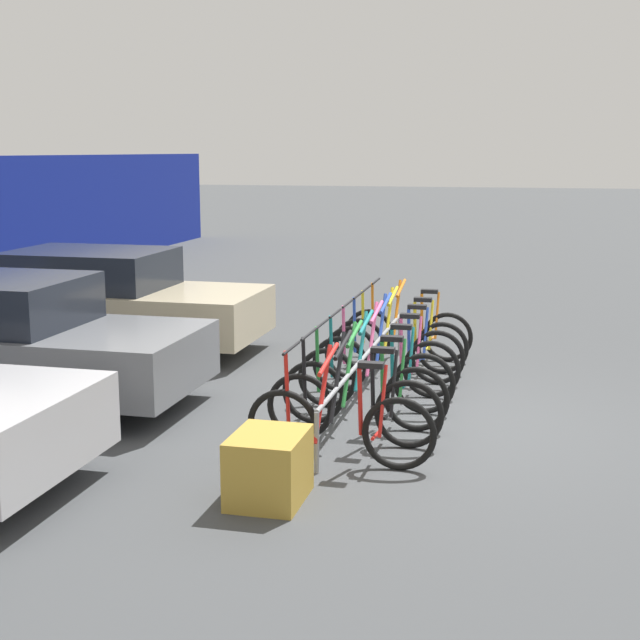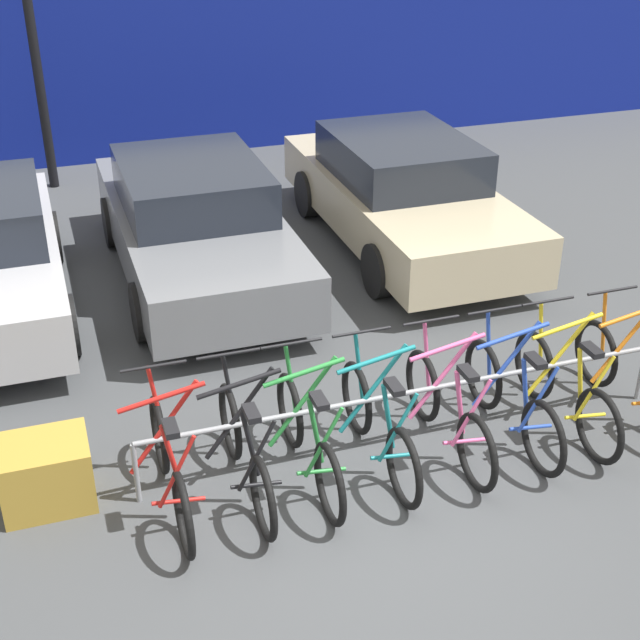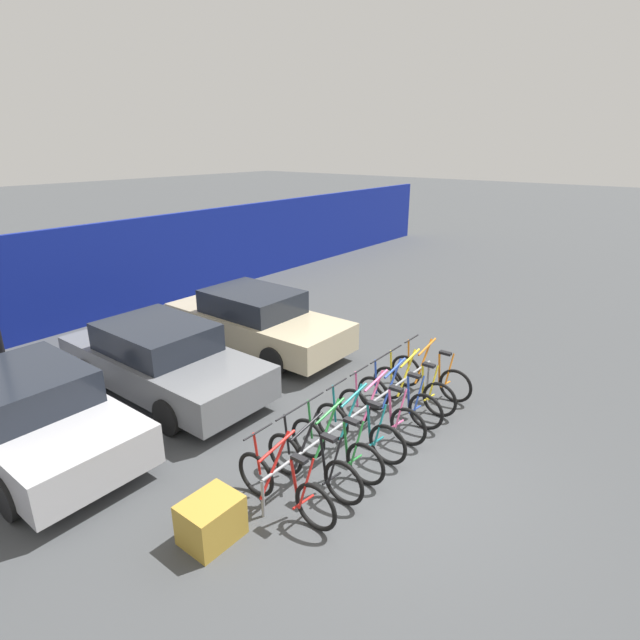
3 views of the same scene
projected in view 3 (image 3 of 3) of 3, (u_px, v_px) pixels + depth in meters
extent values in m
plane|color=#424447|center=(378.00, 471.00, 7.44)|extent=(120.00, 120.00, 0.00)
cube|color=navy|center=(58.00, 282.00, 12.54)|extent=(36.00, 0.16, 2.64)
cylinder|color=gray|center=(364.00, 408.00, 8.10)|extent=(4.69, 0.04, 0.04)
cylinder|color=gray|center=(263.00, 499.00, 6.45)|extent=(0.04, 0.04, 0.55)
cylinder|color=gray|center=(428.00, 374.00, 9.92)|extent=(0.04, 0.04, 0.55)
torus|color=black|center=(316.00, 507.00, 6.23)|extent=(0.06, 0.66, 0.66)
torus|color=black|center=(256.00, 474.00, 6.84)|extent=(0.06, 0.66, 0.66)
cylinder|color=red|center=(275.00, 465.00, 6.52)|extent=(0.60, 0.04, 0.76)
cylinder|color=red|center=(277.00, 446.00, 6.38)|extent=(0.68, 0.04, 0.16)
cylinder|color=red|center=(294.00, 479.00, 6.34)|extent=(0.14, 0.04, 0.63)
cylinder|color=red|center=(306.00, 483.00, 6.22)|extent=(0.32, 0.03, 0.58)
cylinder|color=red|center=(303.00, 502.00, 6.35)|extent=(0.40, 0.03, 0.08)
cylinder|color=red|center=(257.00, 454.00, 6.70)|extent=(0.12, 0.04, 0.69)
cylinder|color=black|center=(258.00, 432.00, 6.55)|extent=(0.52, 0.03, 0.03)
cube|color=black|center=(299.00, 459.00, 6.17)|extent=(0.10, 0.22, 0.05)
torus|color=black|center=(344.00, 483.00, 6.67)|extent=(0.06, 0.66, 0.66)
torus|color=black|center=(285.00, 454.00, 7.28)|extent=(0.06, 0.66, 0.66)
cylinder|color=black|center=(304.00, 444.00, 6.96)|extent=(0.60, 0.04, 0.76)
cylinder|color=black|center=(307.00, 426.00, 6.83)|extent=(0.68, 0.04, 0.16)
cylinder|color=black|center=(323.00, 457.00, 6.79)|extent=(0.14, 0.04, 0.63)
cylinder|color=black|center=(335.00, 461.00, 6.66)|extent=(0.32, 0.03, 0.58)
cylinder|color=black|center=(332.00, 478.00, 6.80)|extent=(0.40, 0.03, 0.08)
cylinder|color=black|center=(287.00, 435.00, 7.14)|extent=(0.12, 0.04, 0.69)
cylinder|color=black|center=(288.00, 413.00, 7.00)|extent=(0.52, 0.03, 0.03)
cube|color=black|center=(329.00, 438.00, 6.62)|extent=(0.10, 0.22, 0.05)
torus|color=black|center=(365.00, 464.00, 7.06)|extent=(0.06, 0.66, 0.66)
torus|color=black|center=(308.00, 438.00, 7.67)|extent=(0.06, 0.66, 0.66)
cylinder|color=#288438|center=(327.00, 428.00, 7.35)|extent=(0.60, 0.04, 0.76)
cylinder|color=#288438|center=(330.00, 411.00, 7.22)|extent=(0.68, 0.04, 0.16)
cylinder|color=#288438|center=(346.00, 440.00, 7.18)|extent=(0.14, 0.04, 0.63)
cylinder|color=#288438|center=(357.00, 443.00, 7.05)|extent=(0.32, 0.03, 0.58)
cylinder|color=#288438|center=(354.00, 460.00, 7.19)|extent=(0.40, 0.03, 0.08)
cylinder|color=#288438|center=(310.00, 420.00, 7.53)|extent=(0.12, 0.04, 0.69)
cylinder|color=black|center=(312.00, 399.00, 7.39)|extent=(0.52, 0.03, 0.03)
cube|color=black|center=(351.00, 421.00, 7.01)|extent=(0.10, 0.22, 0.05)
torus|color=black|center=(388.00, 445.00, 7.51)|extent=(0.06, 0.66, 0.66)
torus|color=black|center=(332.00, 422.00, 8.13)|extent=(0.06, 0.66, 0.66)
cylinder|color=#197A7F|center=(351.00, 412.00, 7.80)|extent=(0.60, 0.04, 0.76)
cylinder|color=#197A7F|center=(354.00, 395.00, 7.67)|extent=(0.68, 0.04, 0.16)
cylinder|color=#197A7F|center=(369.00, 422.00, 7.63)|extent=(0.14, 0.04, 0.63)
cylinder|color=#197A7F|center=(380.00, 425.00, 7.50)|extent=(0.32, 0.03, 0.58)
cylinder|color=#197A7F|center=(376.00, 441.00, 7.64)|extent=(0.40, 0.03, 0.08)
cylinder|color=#197A7F|center=(334.00, 404.00, 7.99)|extent=(0.12, 0.04, 0.69)
cylinder|color=black|center=(337.00, 384.00, 7.84)|extent=(0.52, 0.03, 0.03)
cube|color=black|center=(375.00, 404.00, 7.46)|extent=(0.10, 0.22, 0.05)
torus|color=black|center=(408.00, 427.00, 7.98)|extent=(0.06, 0.66, 0.66)
torus|color=black|center=(354.00, 407.00, 8.60)|extent=(0.06, 0.66, 0.66)
cylinder|color=#E55993|center=(373.00, 396.00, 8.27)|extent=(0.60, 0.04, 0.76)
cylinder|color=#E55993|center=(376.00, 380.00, 8.14)|extent=(0.68, 0.04, 0.16)
cylinder|color=#E55993|center=(390.00, 406.00, 8.10)|extent=(0.14, 0.04, 0.63)
cylinder|color=#E55993|center=(401.00, 408.00, 7.97)|extent=(0.32, 0.03, 0.58)
cylinder|color=#E55993|center=(397.00, 424.00, 8.11)|extent=(0.40, 0.03, 0.08)
cylinder|color=#E55993|center=(357.00, 389.00, 8.46)|extent=(0.12, 0.04, 0.69)
cylinder|color=black|center=(359.00, 370.00, 8.31)|extent=(0.52, 0.03, 0.03)
cube|color=black|center=(396.00, 389.00, 7.93)|extent=(0.10, 0.22, 0.05)
torus|color=black|center=(426.00, 412.00, 8.43)|extent=(0.06, 0.66, 0.66)
torus|color=black|center=(373.00, 393.00, 9.05)|extent=(0.06, 0.66, 0.66)
cylinder|color=#284CB7|center=(392.00, 383.00, 8.72)|extent=(0.60, 0.04, 0.76)
cylinder|color=#284CB7|center=(395.00, 368.00, 8.59)|extent=(0.68, 0.04, 0.16)
cylinder|color=#284CB7|center=(408.00, 392.00, 8.55)|extent=(0.14, 0.04, 0.63)
cylinder|color=#284CB7|center=(419.00, 394.00, 8.42)|extent=(0.32, 0.03, 0.58)
cylinder|color=#284CB7|center=(415.00, 409.00, 8.56)|extent=(0.40, 0.03, 0.08)
cylinder|color=#284CB7|center=(376.00, 377.00, 8.91)|extent=(0.12, 0.04, 0.69)
cylinder|color=black|center=(379.00, 359.00, 8.76)|extent=(0.52, 0.03, 0.03)
cube|color=black|center=(414.00, 375.00, 8.38)|extent=(0.10, 0.22, 0.05)
torus|color=black|center=(440.00, 400.00, 8.83)|extent=(0.06, 0.66, 0.66)
torus|color=black|center=(388.00, 383.00, 9.44)|extent=(0.06, 0.66, 0.66)
cylinder|color=yellow|center=(406.00, 373.00, 9.12)|extent=(0.60, 0.04, 0.76)
cylinder|color=yellow|center=(410.00, 358.00, 8.98)|extent=(0.68, 0.04, 0.16)
cylinder|color=yellow|center=(423.00, 381.00, 8.94)|extent=(0.14, 0.04, 0.63)
cylinder|color=yellow|center=(433.00, 383.00, 8.82)|extent=(0.32, 0.03, 0.58)
cylinder|color=yellow|center=(429.00, 397.00, 8.95)|extent=(0.40, 0.03, 0.08)
cylinder|color=yellow|center=(391.00, 367.00, 9.30)|extent=(0.12, 0.04, 0.69)
cylinder|color=black|center=(394.00, 349.00, 9.15)|extent=(0.52, 0.03, 0.03)
cube|color=black|center=(429.00, 365.00, 8.77)|extent=(0.10, 0.22, 0.05)
torus|color=black|center=(455.00, 386.00, 9.32)|extent=(0.06, 0.66, 0.66)
torus|color=black|center=(406.00, 371.00, 9.94)|extent=(0.06, 0.66, 0.66)
cylinder|color=orange|center=(423.00, 361.00, 9.62)|extent=(0.60, 0.04, 0.76)
cylinder|color=orange|center=(427.00, 347.00, 9.48)|extent=(0.68, 0.04, 0.16)
cylinder|color=orange|center=(439.00, 368.00, 9.44)|extent=(0.14, 0.04, 0.63)
cylinder|color=orange|center=(449.00, 370.00, 9.31)|extent=(0.32, 0.03, 0.58)
cylinder|color=orange|center=(445.00, 384.00, 9.45)|extent=(0.40, 0.03, 0.08)
cylinder|color=orange|center=(409.00, 356.00, 9.80)|extent=(0.12, 0.04, 0.69)
cylinder|color=black|center=(412.00, 339.00, 9.65)|extent=(0.52, 0.03, 0.03)
cube|color=black|center=(445.00, 353.00, 9.27)|extent=(0.10, 0.22, 0.05)
cube|color=#B7B7BC|center=(33.00, 422.00, 7.68)|extent=(1.80, 4.15, 0.62)
cube|color=#1E232D|center=(22.00, 387.00, 7.55)|extent=(1.58, 1.91, 0.52)
cylinder|color=black|center=(55.00, 393.00, 9.10)|extent=(0.20, 0.64, 0.64)
cylinder|color=black|center=(9.00, 496.00, 6.43)|extent=(0.20, 0.64, 0.64)
cylinder|color=black|center=(129.00, 438.00, 7.70)|extent=(0.20, 0.64, 0.64)
cube|color=slate|center=(163.00, 365.00, 9.62)|extent=(1.80, 4.52, 0.62)
cube|color=#1E232D|center=(157.00, 337.00, 9.50)|extent=(1.58, 2.08, 0.52)
cylinder|color=black|center=(88.00, 374.00, 9.84)|extent=(0.20, 0.64, 0.64)
cylinder|color=black|center=(162.00, 347.00, 11.10)|extent=(0.20, 0.64, 0.64)
cylinder|color=black|center=(168.00, 416.00, 8.31)|extent=(0.20, 0.64, 0.64)
cylinder|color=black|center=(244.00, 380.00, 9.57)|extent=(0.20, 0.64, 0.64)
cube|color=#C1B28E|center=(257.00, 325.00, 11.73)|extent=(1.80, 4.57, 0.62)
cube|color=#1E232D|center=(252.00, 301.00, 11.61)|extent=(1.58, 2.10, 0.52)
cylinder|color=black|center=(193.00, 333.00, 11.95)|extent=(0.20, 0.64, 0.64)
cylinder|color=black|center=(245.00, 315.00, 13.22)|extent=(0.20, 0.64, 0.64)
cylinder|color=black|center=(273.00, 361.00, 10.41)|extent=(0.20, 0.64, 0.64)
cylinder|color=black|center=(324.00, 337.00, 11.67)|extent=(0.20, 0.64, 0.64)
cube|color=#B28C33|center=(211.00, 520.00, 6.09)|extent=(0.70, 0.56, 0.55)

